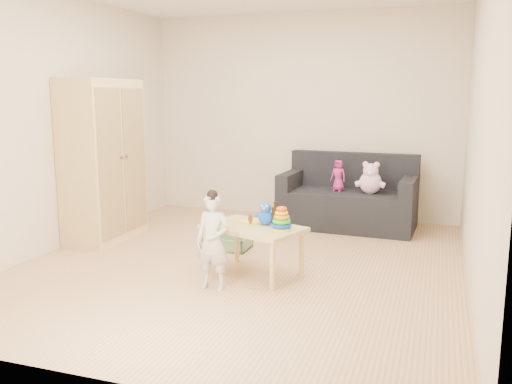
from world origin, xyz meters
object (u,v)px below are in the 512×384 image
(toddler, at_px, (213,243))
(sofa, at_px, (347,209))
(play_table, at_px, (253,250))
(wardrobe, at_px, (103,161))

(toddler, bearing_deg, sofa, 75.52)
(play_table, bearing_deg, sofa, 76.10)
(play_table, distance_m, toddler, 0.51)
(wardrobe, bearing_deg, toddler, -31.80)
(wardrobe, xyz_separation_m, sofa, (2.45, 1.37, -0.65))
(wardrobe, relative_size, play_table, 2.06)
(sofa, distance_m, toddler, 2.56)
(toddler, bearing_deg, wardrobe, 149.50)
(sofa, relative_size, toddler, 2.01)
(wardrobe, distance_m, play_table, 2.15)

